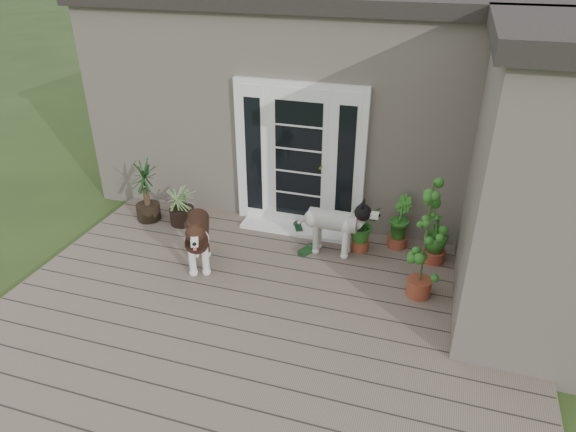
% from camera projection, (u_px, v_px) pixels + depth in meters
% --- Properties ---
extents(deck, '(6.20, 4.60, 0.12)m').
position_uv_depth(deck, '(261.00, 318.00, 6.00)').
color(deck, '#6B5B4C').
rests_on(deck, ground).
extents(house_main, '(7.40, 4.00, 3.10)m').
position_uv_depth(house_main, '(344.00, 97.00, 8.86)').
color(house_main, '#665E54').
rests_on(house_main, ground).
extents(house_wing, '(1.60, 2.40, 3.10)m').
position_uv_depth(house_wing, '(552.00, 196.00, 5.45)').
color(house_wing, '#665E54').
rests_on(house_wing, ground).
extents(door_unit, '(1.90, 0.14, 2.15)m').
position_uv_depth(door_unit, '(299.00, 158.00, 7.36)').
color(door_unit, white).
rests_on(door_unit, deck).
extents(door_step, '(1.60, 0.40, 0.05)m').
position_uv_depth(door_step, '(295.00, 228.00, 7.69)').
color(door_step, white).
rests_on(door_step, deck).
extents(brindle_dog, '(0.75, 1.01, 0.78)m').
position_uv_depth(brindle_dog, '(198.00, 240.00, 6.68)').
color(brindle_dog, '#311B11').
rests_on(brindle_dog, deck).
extents(white_dog, '(0.89, 0.39, 0.74)m').
position_uv_depth(white_dog, '(333.00, 229.00, 6.97)').
color(white_dog, white).
rests_on(white_dog, deck).
extents(spider_plant, '(0.82, 0.82, 0.66)m').
position_uv_depth(spider_plant, '(181.00, 203.00, 7.73)').
color(spider_plant, '#92A867').
rests_on(spider_plant, deck).
extents(yucca, '(0.86, 0.86, 0.99)m').
position_uv_depth(yucca, '(146.00, 190.00, 7.77)').
color(yucca, black).
rests_on(yucca, deck).
extents(herb_a, '(0.66, 0.66, 0.60)m').
position_uv_depth(herb_a, '(361.00, 231.00, 7.07)').
color(herb_a, '#205618').
rests_on(herb_a, deck).
extents(herb_b, '(0.43, 0.43, 0.55)m').
position_uv_depth(herb_b, '(398.00, 229.00, 7.16)').
color(herb_b, '#244E16').
rests_on(herb_b, deck).
extents(herb_c, '(0.52, 0.52, 0.59)m').
position_uv_depth(herb_c, '(435.00, 242.00, 6.83)').
color(herb_c, '#1A4E16').
rests_on(herb_c, deck).
extents(sapling, '(0.57, 0.57, 1.56)m').
position_uv_depth(sapling, '(426.00, 240.00, 5.93)').
color(sapling, '#1C5017').
rests_on(sapling, deck).
extents(clog_left, '(0.26, 0.33, 0.09)m').
position_uv_depth(clog_left, '(298.00, 228.00, 7.67)').
color(clog_left, black).
rests_on(clog_left, deck).
extents(clog_right, '(0.28, 0.35, 0.09)m').
position_uv_depth(clog_right, '(307.00, 250.00, 7.12)').
color(clog_right, '#143317').
rests_on(clog_right, deck).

